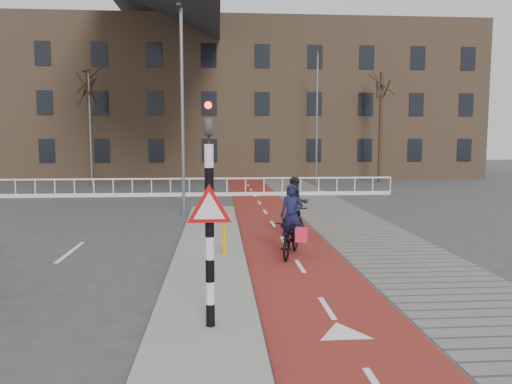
{
  "coord_description": "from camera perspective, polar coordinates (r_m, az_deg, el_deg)",
  "views": [
    {
      "loc": [
        -0.46,
        -9.68,
        3.09
      ],
      "look_at": [
        0.66,
        5.0,
        1.5
      ],
      "focal_mm": 35.0,
      "sensor_mm": 36.0,
      "label": 1
    }
  ],
  "objects": [
    {
      "name": "ground",
      "position": [
        10.17,
        -1.59,
        -11.52
      ],
      "size": [
        120.0,
        120.0,
        0.0
      ],
      "primitive_type": "plane",
      "color": "#38383A",
      "rests_on": "ground"
    },
    {
      "name": "bike_lane",
      "position": [
        20.02,
        1.32,
        -2.7
      ],
      "size": [
        2.5,
        60.0,
        0.01
      ],
      "primitive_type": "cube",
      "color": "maroon",
      "rests_on": "ground"
    },
    {
      "name": "sidewalk",
      "position": [
        20.48,
        9.15,
        -2.58
      ],
      "size": [
        3.0,
        60.0,
        0.01
      ],
      "primitive_type": "cube",
      "color": "slate",
      "rests_on": "ground"
    },
    {
      "name": "curb_island",
      "position": [
        14.02,
        -5.26,
        -6.35
      ],
      "size": [
        1.8,
        16.0,
        0.12
      ],
      "primitive_type": "cube",
      "color": "gray",
      "rests_on": "ground"
    },
    {
      "name": "traffic_signal",
      "position": [
        7.74,
        -5.35,
        -2.03
      ],
      "size": [
        0.8,
        0.8,
        3.68
      ],
      "color": "black",
      "rests_on": "curb_island"
    },
    {
      "name": "bollard",
      "position": [
        12.82,
        -3.63,
        -5.52
      ],
      "size": [
        0.12,
        0.12,
        0.75
      ],
      "primitive_type": "cylinder",
      "color": "#E2A10C",
      "rests_on": "curb_island"
    },
    {
      "name": "cyclist_near",
      "position": [
        13.1,
        4.09,
        -4.61
      ],
      "size": [
        1.19,
        1.92,
        1.9
      ],
      "rotation": [
        0.0,
        0.0,
        -0.33
      ],
      "color": "black",
      "rests_on": "bike_lane"
    },
    {
      "name": "cyclist_far",
      "position": [
        15.48,
        4.55,
        -2.39
      ],
      "size": [
        0.88,
        1.8,
        1.89
      ],
      "rotation": [
        0.0,
        0.0,
        0.13
      ],
      "color": "black",
      "rests_on": "bike_lane"
    },
    {
      "name": "railing",
      "position": [
        27.21,
        -13.93,
        0.11
      ],
      "size": [
        28.0,
        0.1,
        0.99
      ],
      "color": "silver",
      "rests_on": "ground"
    },
    {
      "name": "townhouse_row",
      "position": [
        42.03,
        -7.98,
        12.55
      ],
      "size": [
        46.0,
        10.0,
        15.9
      ],
      "color": "#7F6047",
      "rests_on": "ground"
    },
    {
      "name": "tree_mid",
      "position": [
        34.14,
        -18.46,
        6.92
      ],
      "size": [
        0.27,
        0.27,
        7.46
      ],
      "primitive_type": "cylinder",
      "color": "black",
      "rests_on": "ground"
    },
    {
      "name": "tree_right",
      "position": [
        36.27,
        14.06,
        7.14
      ],
      "size": [
        0.27,
        0.27,
        7.65
      ],
      "primitive_type": "cylinder",
      "color": "black",
      "rests_on": "ground"
    },
    {
      "name": "streetlight_near",
      "position": [
        20.2,
        -8.4,
        8.83
      ],
      "size": [
        0.12,
        0.12,
        8.11
      ],
      "primitive_type": "cylinder",
      "color": "slate",
      "rests_on": "ground"
    },
    {
      "name": "streetlight_left",
      "position": [
        33.98,
        -18.4,
        6.83
      ],
      "size": [
        0.12,
        0.12,
        7.34
      ],
      "primitive_type": "cylinder",
      "color": "slate",
      "rests_on": "ground"
    },
    {
      "name": "streetlight_right",
      "position": [
        34.76,
        6.97,
        8.38
      ],
      "size": [
        0.12,
        0.12,
        8.93
      ],
      "primitive_type": "cylinder",
      "color": "slate",
      "rests_on": "ground"
    }
  ]
}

